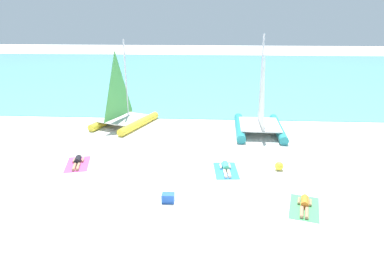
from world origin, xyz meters
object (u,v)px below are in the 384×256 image
at_px(towel_right, 304,208).
at_px(cooler_box, 168,198).
at_px(towel_left, 78,164).
at_px(towel_middle, 226,171).
at_px(sailboat_yellow, 123,113).
at_px(beach_ball, 279,166).
at_px(sunbather_right, 305,204).
at_px(sunbather_left, 78,161).
at_px(sunbather_middle, 226,168).
at_px(sailboat_teal, 260,119).

distance_m(towel_right, cooler_box, 5.37).
distance_m(towel_left, towel_middle, 7.44).
bearing_deg(towel_left, sailboat_yellow, 83.15).
bearing_deg(sailboat_yellow, beach_ball, -14.11).
xyz_separation_m(sunbather_right, beach_ball, (-0.39, 3.30, 0.08)).
height_order(towel_middle, towel_right, same).
height_order(towel_left, sunbather_left, sunbather_left).
relative_size(towel_left, sunbather_middle, 1.21).
relative_size(towel_left, towel_right, 1.00).
bearing_deg(towel_left, beach_ball, -0.38).
bearing_deg(towel_left, sunbather_middle, -1.80).
distance_m(sailboat_teal, sunbather_right, 8.83).
distance_m(towel_left, cooler_box, 6.00).
height_order(beach_ball, cooler_box, beach_ball).
xyz_separation_m(sailboat_yellow, sunbather_left, (-0.78, -6.28, -0.71)).
xyz_separation_m(sailboat_teal, cooler_box, (-4.71, -8.71, -0.72)).
height_order(sunbather_left, sunbather_right, same).
xyz_separation_m(sunbather_middle, beach_ball, (2.57, 0.17, 0.08)).
xyz_separation_m(sailboat_yellow, towel_middle, (6.67, -6.64, -0.84)).
relative_size(sunbather_left, towel_right, 0.82).
bearing_deg(sailboat_teal, sunbather_left, -149.67).
bearing_deg(towel_middle, sailboat_teal, 68.18).
xyz_separation_m(beach_ball, cooler_box, (-4.99, -3.24, -0.03)).
height_order(towel_middle, cooler_box, cooler_box).
relative_size(towel_right, cooler_box, 3.80).
distance_m(sailboat_yellow, sailboat_teal, 9.00).
xyz_separation_m(towel_left, towel_middle, (7.43, -0.30, 0.00)).
relative_size(towel_middle, beach_ball, 4.55).
bearing_deg(sunbather_left, towel_left, -90.00).
bearing_deg(sunbather_left, sailboat_yellow, 69.31).
bearing_deg(towel_right, sunbather_middle, 132.65).
xyz_separation_m(sailboat_yellow, beach_ball, (9.24, -6.41, -0.63)).
distance_m(towel_left, sunbather_middle, 7.43).
xyz_separation_m(sunbather_left, sunbather_middle, (7.44, -0.30, 0.00)).
distance_m(sailboat_teal, towel_left, 11.15).
distance_m(sailboat_teal, towel_right, 8.91).
distance_m(sunbather_middle, cooler_box, 3.91).
bearing_deg(towel_middle, sunbather_left, 177.19).
height_order(sunbather_right, beach_ball, beach_ball).
height_order(sunbather_middle, towel_right, sunbather_middle).
relative_size(sailboat_yellow, sunbather_left, 3.63).
distance_m(towel_right, sunbather_right, 0.14).
bearing_deg(sailboat_teal, sailboat_yellow, 175.61).
height_order(sunbather_left, beach_ball, beach_ball).
relative_size(sailboat_yellow, sunbather_right, 3.64).
distance_m(sunbather_left, sunbather_right, 10.96).
relative_size(towel_right, beach_ball, 4.55).
bearing_deg(towel_right, sunbather_right, 75.06).
xyz_separation_m(sailboat_teal, sunbather_right, (0.68, -8.77, -0.77)).
distance_m(towel_middle, sunbather_middle, 0.14).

